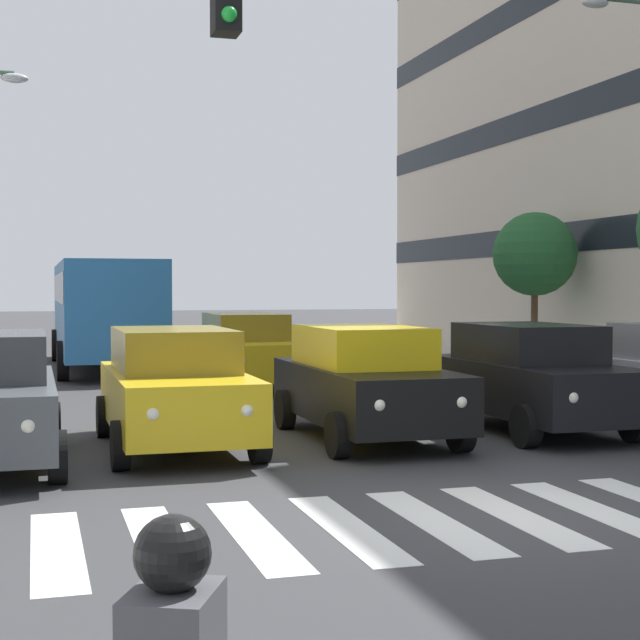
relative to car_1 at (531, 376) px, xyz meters
name	(u,v)px	position (x,y,z in m)	size (l,w,h in m)	color
ground_plane	(515,515)	(3.01, 5.19, -0.89)	(180.00, 180.00, 0.00)	#38383A
building_left_block_0	(613,79)	(-11.82, -15.90, 8.70)	(8.14, 20.86, 19.18)	beige
crosswalk_markings	(515,515)	(3.01, 5.19, -0.88)	(9.45, 2.80, 0.01)	silver
car_1	(531,376)	(0.00, 0.00, 0.00)	(2.02, 4.44, 1.72)	black
car_2	(365,381)	(2.85, 0.05, 0.00)	(2.02, 4.44, 1.72)	black
car_3	(175,387)	(5.76, 0.10, 0.00)	(2.02, 4.44, 1.72)	gold
car_row2_0	(246,350)	(3.01, -7.80, 0.00)	(2.02, 4.44, 1.72)	gold
bus_behind_traffic	(104,303)	(5.76, -14.51, 0.97)	(2.78, 10.50, 3.00)	#286BAD
street_tree_2	(535,254)	(-6.34, -11.39, 2.39)	(2.44, 2.44, 4.36)	#513823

